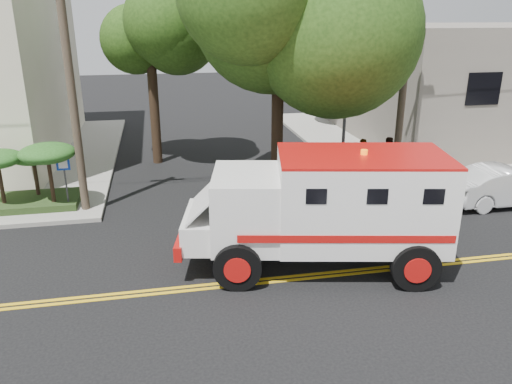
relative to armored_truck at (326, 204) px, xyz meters
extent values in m
plane|color=black|center=(-1.44, -0.55, -1.84)|extent=(100.00, 100.00, 0.00)
cube|color=gray|center=(12.06, 12.95, -1.77)|extent=(17.00, 17.00, 0.15)
cube|color=slate|center=(13.56, 13.45, 1.31)|extent=(14.00, 12.00, 6.00)
cylinder|color=#382D23|center=(-7.04, 5.45, 2.66)|extent=(0.28, 0.28, 9.00)
cylinder|color=#382D23|center=(4.86, 5.65, 2.66)|extent=(0.28, 0.28, 9.00)
cylinder|color=black|center=(0.06, 5.95, 1.66)|extent=(0.44, 0.44, 7.00)
sphere|color=#1B390F|center=(0.06, 5.95, 5.16)|extent=(5.32, 5.32, 5.32)
cylinder|color=black|center=(-4.44, 11.45, 0.96)|extent=(0.44, 0.44, 5.60)
sphere|color=#1B390F|center=(-4.44, 11.45, 3.76)|extent=(3.92, 3.92, 3.92)
sphere|color=#1B390F|center=(-3.60, 10.89, 4.18)|extent=(3.36, 3.36, 3.36)
cylinder|color=black|center=(7.06, 15.45, 1.13)|extent=(0.44, 0.44, 5.95)
sphere|color=#1B390F|center=(7.06, 15.45, 4.11)|extent=(4.20, 4.20, 4.20)
sphere|color=#1B390F|center=(7.96, 14.85, 4.56)|extent=(3.60, 3.60, 3.60)
cylinder|color=#3F3F42|center=(2.36, 5.05, -0.04)|extent=(0.12, 0.12, 3.60)
imported|color=#3F3F42|center=(2.36, 5.05, 1.31)|extent=(0.15, 0.18, 0.90)
cylinder|color=#3F3F42|center=(-7.64, 5.65, -0.84)|extent=(0.06, 0.06, 2.00)
cube|color=#0C33A5|center=(-7.64, 5.59, -0.04)|extent=(0.45, 0.03, 0.45)
cube|color=#1E3314|center=(-8.94, 6.25, -1.57)|extent=(3.20, 2.00, 0.24)
cylinder|color=black|center=(-9.84, 5.95, -0.69)|extent=(0.14, 0.14, 1.52)
cylinder|color=black|center=(-8.84, 6.65, -0.77)|extent=(0.14, 0.14, 1.36)
ellipsoid|color=#1D4314|center=(-8.84, 6.65, -0.01)|extent=(1.55, 1.55, 0.54)
cylinder|color=black|center=(-8.14, 5.75, -0.61)|extent=(0.14, 0.14, 1.68)
ellipsoid|color=#1D4314|center=(-8.14, 5.75, 0.33)|extent=(1.91, 1.91, 0.66)
cube|color=white|center=(0.90, -0.18, 0.14)|extent=(4.85, 3.43, 2.38)
cube|color=white|center=(-2.09, 0.42, -0.09)|extent=(2.27, 2.80, 1.93)
cube|color=black|center=(-2.96, 0.60, 0.42)|extent=(0.45, 1.90, 0.79)
cube|color=white|center=(-3.26, 0.66, -0.65)|extent=(1.45, 2.42, 0.79)
cube|color=#B1100D|center=(-3.82, 0.77, -0.94)|extent=(0.68, 2.43, 0.40)
cube|color=#B1100D|center=(0.90, -0.18, 1.36)|extent=(4.85, 3.43, 0.07)
cylinder|color=black|center=(-2.57, -0.77, -1.22)|extent=(1.29, 0.60, 1.25)
cylinder|color=black|center=(-2.06, 1.71, -1.22)|extent=(1.29, 0.60, 1.25)
cylinder|color=black|center=(1.87, -1.67, -1.22)|extent=(1.29, 0.60, 1.25)
cylinder|color=black|center=(2.38, 0.81, -1.22)|extent=(1.29, 0.60, 1.25)
imported|color=#BEBEBE|center=(8.12, 3.25, -1.11)|extent=(4.46, 1.57, 1.47)
imported|color=gray|center=(4.06, 7.19, -0.88)|extent=(0.62, 0.44, 1.62)
imported|color=gray|center=(5.06, 6.84, -0.83)|extent=(0.90, 0.73, 1.72)
camera|label=1|loc=(-4.31, -11.96, 4.86)|focal=35.00mm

